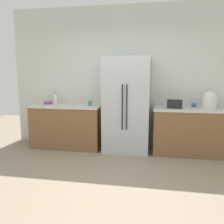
# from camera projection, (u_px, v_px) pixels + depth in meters

# --- Properties ---
(ground_plane) EXTENTS (9.77, 9.77, 0.00)m
(ground_plane) POSITION_uv_depth(u_px,v_px,m) (101.00, 187.00, 3.23)
(ground_plane) COLOR gray
(kitchen_back_panel) EXTENTS (4.79, 0.10, 2.91)m
(kitchen_back_panel) POSITION_uv_depth(u_px,v_px,m) (122.00, 78.00, 4.93)
(kitchen_back_panel) COLOR silver
(kitchen_back_panel) RESTS_ON ground_plane
(counter_left) EXTENTS (1.47, 0.63, 0.89)m
(counter_left) POSITION_uv_depth(u_px,v_px,m) (67.00, 126.00, 4.95)
(counter_left) COLOR brown
(counter_left) RESTS_ON ground_plane
(counter_right) EXTENTS (1.53, 0.63, 0.89)m
(counter_right) POSITION_uv_depth(u_px,v_px,m) (193.00, 131.00, 4.49)
(counter_right) COLOR brown
(counter_right) RESTS_ON ground_plane
(refrigerator) EXTENTS (0.90, 0.65, 1.86)m
(refrigerator) POSITION_uv_depth(u_px,v_px,m) (127.00, 105.00, 4.62)
(refrigerator) COLOR #B2B5BA
(refrigerator) RESTS_ON ground_plane
(toaster) EXTENTS (0.28, 0.14, 0.16)m
(toaster) POSITION_uv_depth(u_px,v_px,m) (174.00, 104.00, 4.42)
(toaster) COLOR black
(toaster) RESTS_ON counter_right
(rice_cooker) EXTENTS (0.27, 0.27, 0.33)m
(rice_cooker) POSITION_uv_depth(u_px,v_px,m) (210.00, 100.00, 4.40)
(rice_cooker) COLOR silver
(rice_cooker) RESTS_ON counter_right
(bottle_a) EXTENTS (0.08, 0.08, 0.25)m
(bottle_a) POSITION_uv_depth(u_px,v_px,m) (56.00, 99.00, 5.06)
(bottle_a) COLOR white
(bottle_a) RESTS_ON counter_left
(cup_a) EXTENTS (0.09, 0.09, 0.08)m
(cup_a) POSITION_uv_depth(u_px,v_px,m) (194.00, 105.00, 4.56)
(cup_a) COLOR blue
(cup_a) RESTS_ON counter_right
(cup_b) EXTENTS (0.08, 0.08, 0.10)m
(cup_b) POSITION_uv_depth(u_px,v_px,m) (90.00, 103.00, 4.82)
(cup_b) COLOR green
(cup_b) RESTS_ON counter_left
(bowl_a) EXTENTS (0.18, 0.18, 0.05)m
(bowl_a) POSITION_uv_depth(u_px,v_px,m) (48.00, 103.00, 5.06)
(bowl_a) COLOR purple
(bowl_a) RESTS_ON counter_left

